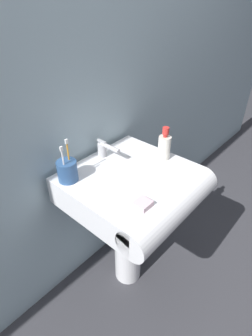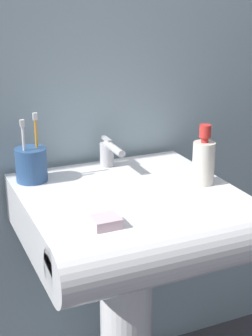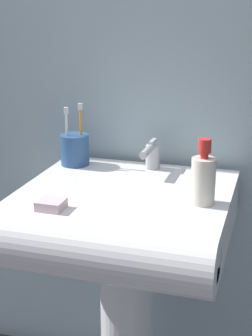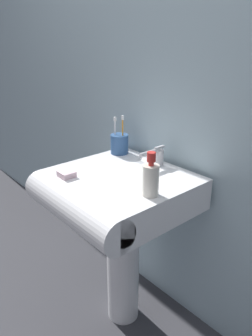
{
  "view_description": "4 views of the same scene",
  "coord_description": "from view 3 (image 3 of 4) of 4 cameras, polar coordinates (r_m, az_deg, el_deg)",
  "views": [
    {
      "loc": [
        -0.75,
        -0.65,
        1.48
      ],
      "look_at": [
        -0.01,
        0.0,
        0.81
      ],
      "focal_mm": 28.0,
      "sensor_mm": 36.0,
      "label": 1
    },
    {
      "loc": [
        -0.52,
        -1.19,
        1.31
      ],
      "look_at": [
        0.0,
        0.0,
        0.84
      ],
      "focal_mm": 55.0,
      "sensor_mm": 36.0,
      "label": 2
    },
    {
      "loc": [
        0.38,
        -1.26,
        1.27
      ],
      "look_at": [
        -0.01,
        0.02,
        0.83
      ],
      "focal_mm": 55.0,
      "sensor_mm": 36.0,
      "label": 3
    },
    {
      "loc": [
        0.98,
        -0.83,
        1.34
      ],
      "look_at": [
        -0.01,
        0.03,
        0.8
      ],
      "focal_mm": 35.0,
      "sensor_mm": 36.0,
      "label": 4
    }
  ],
  "objects": [
    {
      "name": "faucet",
      "position": [
        1.55,
        2.82,
        1.5
      ],
      "size": [
        0.04,
        0.14,
        0.09
      ],
      "color": "#B7B7BC",
      "rests_on": "sink_basin"
    },
    {
      "name": "bar_soap",
      "position": [
        1.28,
        -8.3,
        -4.03
      ],
      "size": [
        0.06,
        0.06,
        0.02
      ],
      "primitive_type": "cube",
      "color": "silver",
      "rests_on": "sink_basin"
    },
    {
      "name": "sink_pedestal",
      "position": [
        1.62,
        0.07,
        -17.72
      ],
      "size": [
        0.15,
        0.15,
        0.64
      ],
      "primitive_type": "cylinder",
      "color": "white",
      "rests_on": "ground"
    },
    {
      "name": "soap_bottle",
      "position": [
        1.3,
        8.56,
        -1.14
      ],
      "size": [
        0.06,
        0.06,
        0.17
      ],
      "color": "silver",
      "rests_on": "sink_basin"
    },
    {
      "name": "sink_basin",
      "position": [
        1.38,
        -0.58,
        -5.76
      ],
      "size": [
        0.57,
        0.57,
        0.14
      ],
      "color": "white",
      "rests_on": "sink_pedestal"
    },
    {
      "name": "wall_back",
      "position": [
        1.61,
        3.24,
        15.5
      ],
      "size": [
        5.0,
        0.05,
        2.4
      ],
      "primitive_type": "cube",
      "color": "#9EB7C1",
      "rests_on": "ground"
    },
    {
      "name": "toothbrush_cup",
      "position": [
        1.61,
        -5.7,
        2.08
      ],
      "size": [
        0.09,
        0.09,
        0.19
      ],
      "color": "#2D5184",
      "rests_on": "sink_basin"
    }
  ]
}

